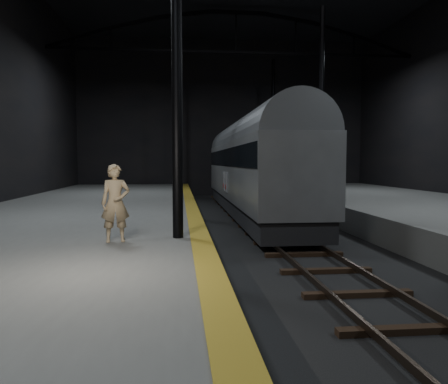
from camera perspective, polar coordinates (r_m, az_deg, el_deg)
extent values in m
plane|color=black|center=(15.52, 8.30, -6.74)|extent=(44.00, 44.00, 0.00)
cube|color=#535350|center=(15.42, -19.93, -5.12)|extent=(9.00, 43.80, 1.00)
cube|color=olive|center=(14.90, -3.88, -3.24)|extent=(0.50, 43.80, 0.01)
cube|color=#3F3328|center=(15.33, 5.68, -6.21)|extent=(0.08, 43.00, 0.14)
cube|color=#3F3328|center=(15.68, 10.87, -6.03)|extent=(0.08, 43.00, 0.14)
cube|color=black|center=(15.51, 8.30, -6.52)|extent=(2.40, 42.00, 0.12)
cylinder|color=black|center=(11.22, -6.21, 20.12)|extent=(0.26, 0.26, 10.00)
cylinder|color=black|center=(22.99, -6.08, 11.78)|extent=(0.26, 0.26, 10.00)
cylinder|color=black|center=(24.20, 12.59, 11.31)|extent=(0.26, 0.26, 10.00)
cylinder|color=black|center=(34.91, -6.04, 9.10)|extent=(0.26, 0.26, 10.00)
cylinder|color=black|center=(35.73, 6.39, 8.98)|extent=(0.26, 0.26, 10.00)
cube|color=black|center=(29.88, 1.56, 17.78)|extent=(23.60, 0.15, 0.18)
cube|color=gray|center=(22.83, 3.58, 2.83)|extent=(2.75, 18.98, 2.85)
cube|color=black|center=(22.93, 3.56, -1.63)|extent=(2.51, 18.60, 0.81)
cube|color=black|center=(22.83, 3.58, 4.50)|extent=(2.81, 18.69, 0.85)
cylinder|color=slate|center=(22.84, 3.59, 6.40)|extent=(2.70, 18.79, 2.70)
cube|color=black|center=(16.52, 7.37, -5.08)|extent=(1.71, 2.09, 0.33)
cube|color=black|center=(29.51, 1.42, -1.05)|extent=(1.71, 2.09, 0.33)
cube|color=silver|center=(21.72, 0.32, 1.28)|extent=(0.04, 0.71, 1.00)
cube|color=silver|center=(22.85, 0.01, 1.41)|extent=(0.04, 0.71, 1.00)
cylinder|color=maroon|center=(21.90, 0.22, 0.68)|extent=(0.03, 0.25, 0.25)
cylinder|color=maroon|center=(23.03, -0.08, 0.84)|extent=(0.03, 0.25, 0.25)
imported|color=tan|center=(10.50, -13.99, -1.42)|extent=(0.73, 0.55, 1.82)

